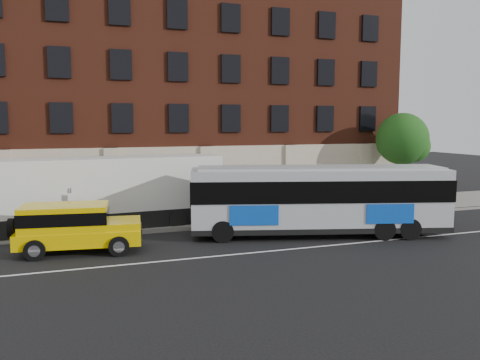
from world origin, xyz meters
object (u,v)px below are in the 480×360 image
object	(u,v)px
sign_pole	(71,209)
yellow_suv	(73,225)
shipping_container	(114,194)
city_bus	(319,198)
street_tree	(403,141)

from	to	relation	value
sign_pole	yellow_suv	xyz separation A→B (m)	(0.01, -2.89, -0.23)
yellow_suv	shipping_container	distance (m)	4.91
city_bus	yellow_suv	size ratio (longest dim) A/B	2.29
city_bus	shipping_container	xyz separation A→B (m)	(-9.55, 5.05, -0.03)
street_tree	shipping_container	xyz separation A→B (m)	(-19.86, -1.88, -2.50)
sign_pole	city_bus	distance (m)	12.29
sign_pole	street_tree	bearing A→B (deg)	8.61
street_tree	city_bus	bearing A→B (deg)	-146.05
sign_pole	yellow_suv	bearing A→B (deg)	-89.76
sign_pole	yellow_suv	size ratio (longest dim) A/B	0.44
sign_pole	yellow_suv	world-z (taller)	sign_pole
shipping_container	sign_pole	bearing A→B (deg)	-146.34
shipping_container	street_tree	bearing A→B (deg)	5.42
city_bus	yellow_suv	bearing A→B (deg)	176.56
city_bus	yellow_suv	distance (m)	11.77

